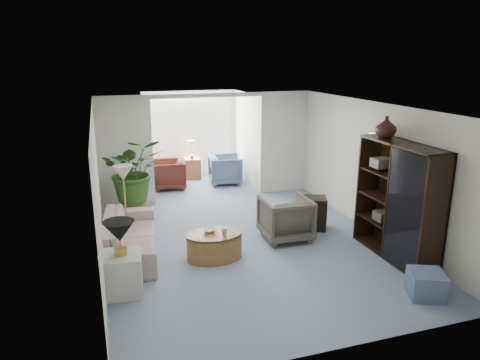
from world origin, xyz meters
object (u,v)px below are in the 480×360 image
object	(u,v)px
framed_picture	(379,147)
sunroom_table	(192,169)
sofa	(130,235)
sunroom_chair_blue	(225,170)
end_table	(122,274)
coffee_cup	(224,232)
entertainment_cabinet	(398,201)
table_lamp	(119,232)
floor_lamp	(123,173)
wingback_chair	(285,218)
plant_pot	(136,209)
coffee_table	(214,246)
ottoman	(426,284)
side_table_dark	(312,213)
sunroom_chair_maroon	(169,174)
coffee_bowl	(210,230)
cabinet_urn	(386,127)

from	to	relation	value
framed_picture	sunroom_table	size ratio (longest dim) A/B	0.88
sofa	sunroom_chair_blue	xyz separation A→B (m)	(2.77, 3.69, 0.06)
end_table	coffee_cup	size ratio (longest dim) A/B	5.80
framed_picture	entertainment_cabinet	distance (m)	1.22
table_lamp	framed_picture	bearing A→B (deg)	9.81
floor_lamp	sunroom_chair_blue	distance (m)	4.13
framed_picture	sofa	distance (m)	4.75
wingback_chair	plant_pot	distance (m)	3.31
framed_picture	wingback_chair	size ratio (longest dim) A/B	0.56
framed_picture	coffee_table	bearing A→B (deg)	-177.85
wingback_chair	sunroom_table	size ratio (longest dim) A/B	1.56
table_lamp	ottoman	size ratio (longest dim) A/B	0.94
wingback_chair	side_table_dark	world-z (taller)	wingback_chair
floor_lamp	sunroom_chair_maroon	distance (m)	3.32
entertainment_cabinet	ottoman	xyz separation A→B (m)	(-0.38, -1.27, -0.80)
end_table	plant_pot	size ratio (longest dim) A/B	1.51
sofa	coffee_bowl	world-z (taller)	sofa
sofa	floor_lamp	distance (m)	1.19
coffee_cup	entertainment_cabinet	world-z (taller)	entertainment_cabinet
entertainment_cabinet	ottoman	distance (m)	1.55
sofa	sunroom_table	distance (m)	4.88
coffee_cup	table_lamp	bearing A→B (deg)	-160.56
ottoman	plant_pot	world-z (taller)	ottoman
sofa	plant_pot	world-z (taller)	sofa
wingback_chair	entertainment_cabinet	size ratio (longest dim) A/B	0.45
side_table_dark	entertainment_cabinet	bearing A→B (deg)	-63.83
framed_picture	sofa	world-z (taller)	framed_picture
floor_lamp	ottoman	distance (m)	5.36
end_table	entertainment_cabinet	xyz separation A→B (m)	(4.48, -0.14, 0.68)
table_lamp	ottoman	world-z (taller)	table_lamp
coffee_bowl	ottoman	size ratio (longest dim) A/B	0.48
sofa	sunroom_chair_blue	bearing A→B (deg)	-31.10
coffee_bowl	wingback_chair	bearing A→B (deg)	12.08
table_lamp	wingback_chair	distance (m)	3.26
coffee_bowl	sunroom_chair_maroon	size ratio (longest dim) A/B	0.27
floor_lamp	sunroom_table	size ratio (longest dim) A/B	0.63
plant_pot	side_table_dark	bearing A→B (deg)	-28.87
wingback_chair	sunroom_chair_blue	bearing A→B (deg)	-87.67
end_table	sunroom_table	bearing A→B (deg)	69.05
entertainment_cabinet	coffee_bowl	bearing A→B (deg)	162.62
coffee_table	side_table_dark	distance (m)	2.30
coffee_cup	sunroom_table	distance (m)	5.22
framed_picture	cabinet_urn	size ratio (longest dim) A/B	1.36
table_lamp	plant_pot	size ratio (longest dim) A/B	1.10
table_lamp	coffee_table	world-z (taller)	table_lamp
side_table_dark	end_table	bearing A→B (deg)	-159.04
plant_pot	ottoman	bearing A→B (deg)	-51.83
table_lamp	side_table_dark	size ratio (longest dim) A/B	0.68
coffee_table	coffee_bowl	size ratio (longest dim) A/B	4.23
coffee_bowl	side_table_dark	world-z (taller)	side_table_dark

